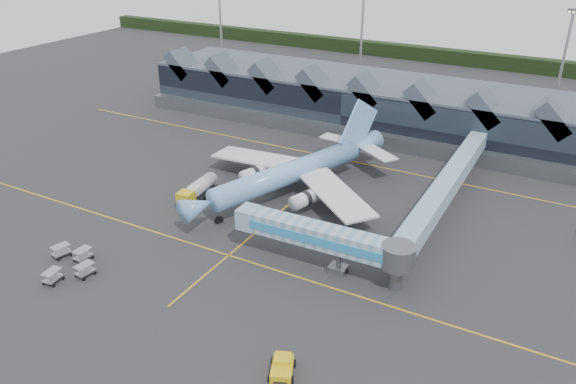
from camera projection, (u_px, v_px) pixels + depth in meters
The scene contains 10 objects.
ground at pixel (261, 228), 78.19m from camera, with size 260.00×260.00×0.00m, color #252427.
taxi_stripes at pixel (295, 199), 86.04m from camera, with size 120.00×60.00×0.01m.
tree_line_far at pixel (457, 57), 163.72m from camera, with size 260.00×4.00×4.00m, color black.
terminal at pixel (359, 101), 115.42m from camera, with size 90.00×22.25×12.52m.
light_masts at pixel (511, 63), 112.92m from camera, with size 132.40×42.56×22.45m.
main_airliner at pixel (295, 171), 86.51m from camera, with size 32.45×38.17×12.65m.
jet_bridge at pixel (332, 241), 67.17m from camera, with size 23.01×3.97×5.81m.
fuel_truck at pixel (199, 189), 85.43m from camera, with size 3.18×9.10×3.03m.
pushback_tug at pixel (282, 367), 53.05m from camera, with size 3.28×4.04×1.62m.
baggage_carts at pixel (71, 262), 68.89m from camera, with size 7.82×7.46×1.56m.
Camera 1 is at (36.03, -57.66, 39.11)m, focal length 35.00 mm.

